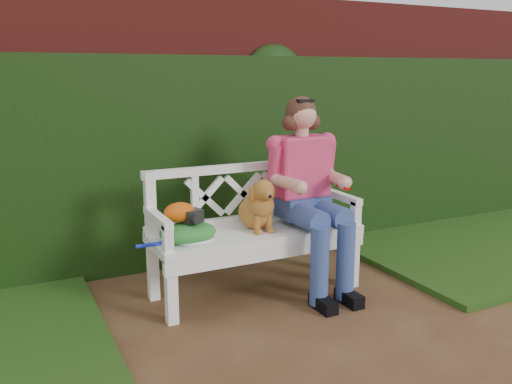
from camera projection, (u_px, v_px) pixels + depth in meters
name	position (u px, v px, depth m)	size (l,w,h in m)	color
ground	(318.00, 343.00, 3.21)	(60.00, 60.00, 0.00)	#482718
brick_wall	(201.00, 128.00, 4.64)	(10.00, 0.30, 2.20)	maroon
ivy_hedge	(211.00, 161.00, 4.50)	(10.00, 0.18, 1.70)	#17350B
grass_right	(485.00, 242.00, 5.03)	(2.60, 2.00, 0.05)	#17340F
garden_bench	(256.00, 261.00, 3.90)	(1.58, 0.60, 0.48)	white
seated_woman	(304.00, 196.00, 3.95)	(0.58, 0.78, 1.38)	#D44652
dog	(257.00, 203.00, 3.80)	(0.25, 0.34, 0.38)	#AF673F
tennis_racket	(190.00, 239.00, 3.57)	(0.56, 0.23, 0.03)	white
green_bag	(188.00, 232.00, 3.55)	(0.38, 0.29, 0.13)	#1D7012
camera_item	(192.00, 216.00, 3.54)	(0.12, 0.09, 0.08)	black
baseball_glove	(180.00, 212.00, 3.53)	(0.21, 0.15, 0.13)	#CB4E0A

